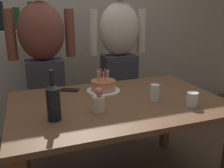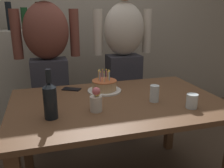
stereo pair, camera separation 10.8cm
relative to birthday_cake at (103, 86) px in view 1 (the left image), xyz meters
The scene contains 11 objects.
back_wall 1.41m from the birthday_cake, 88.37° to the left, with size 5.20×0.10×2.60m, color #9E9384.
dining_table 0.28m from the birthday_cake, 80.95° to the right, with size 1.50×0.96×0.74m.
birthday_cake is the anchor object (origin of this frame).
water_glass_near 0.68m from the birthday_cake, 46.56° to the right, with size 0.08×0.08×0.10m, color silver.
water_glass_far 0.43m from the birthday_cake, 48.32° to the right, with size 0.06×0.06×0.12m, color silver.
wine_bottle 0.59m from the birthday_cake, 137.38° to the right, with size 0.08×0.08×0.30m.
cell_phone 0.28m from the birthday_cake, 155.16° to the left, with size 0.14×0.07×0.01m, color black.
flower_vase 0.40m from the birthday_cake, 112.09° to the right, with size 0.08×0.08×0.16m.
person_man_bearded 0.68m from the birthday_cake, 126.78° to the left, with size 0.61×0.27×1.66m.
person_woman_cardigan 0.65m from the birthday_cake, 57.25° to the left, with size 0.61×0.27×1.66m.
shelf_cabinet 1.30m from the birthday_cake, 121.90° to the left, with size 0.72×0.30×1.45m.
Camera 1 is at (-0.60, -1.51, 1.36)m, focal length 38.76 mm.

